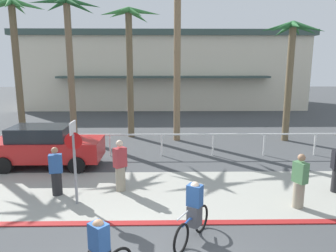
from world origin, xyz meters
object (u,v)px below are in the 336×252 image
Objects in this scene: pedestrian_1 at (299,183)px; palm_tree_3 at (69,35)px; car_red_1 at (46,146)px; cyclist_blue_0 at (194,213)px; palm_tree_5 at (177,6)px; stop_sign_bike_lane at (74,151)px; palm_tree_4 at (130,42)px; pedestrian_3 at (56,173)px; palm_tree_2 at (14,33)px; pedestrian_0 at (120,168)px; palm_tree_6 at (291,51)px.

palm_tree_3 is at bearing 134.96° from pedestrian_1.
car_red_1 reaches higher than cyclist_blue_0.
palm_tree_5 is at bearing 38.78° from car_red_1.
palm_tree_4 reaches higher than stop_sign_bike_lane.
pedestrian_1 reaches higher than pedestrian_3.
pedestrian_3 is at bearing -60.65° from palm_tree_2.
palm_tree_4 is (6.06, 0.35, -0.44)m from palm_tree_2.
car_red_1 is at bearing 114.81° from pedestrian_3.
palm_tree_3 reaches higher than palm_tree_4.
palm_tree_5 is at bearing 60.60° from pedestrian_3.
palm_tree_5 is at bearing 67.49° from stop_sign_bike_lane.
stop_sign_bike_lane is 0.34× the size of palm_tree_3.
palm_tree_3 is at bearing 1.59° from palm_tree_2.
pedestrian_0 is at bearing 39.94° from stop_sign_bike_lane.
cyclist_blue_0 is (5.53, -5.67, -0.18)m from car_red_1.
pedestrian_0 reaches higher than cyclist_blue_0.
palm_tree_2 is 11.11m from pedestrian_0.
pedestrian_3 is (-1.62, -8.24, -4.58)m from palm_tree_4.
stop_sign_bike_lane is at bearing -40.56° from pedestrian_3.
pedestrian_0 is 1.06× the size of pedestrian_1.
stop_sign_bike_lane is 1.79m from pedestrian_0.
pedestrian_1 is at bearing -3.02° from stop_sign_bike_lane.
palm_tree_5 is 6.39× the size of cyclist_blue_0.
palm_tree_2 is 15.67m from pedestrian_1.
palm_tree_6 is at bearing 40.21° from pedestrian_0.
palm_tree_4 is 9.13m from pedestrian_0.
palm_tree_2 reaches higher than pedestrian_0.
palm_tree_2 is 1.71× the size of car_red_1.
cyclist_blue_0 is at bearing -76.95° from palm_tree_4.
palm_tree_2 is (-5.25, 8.58, 4.09)m from stop_sign_bike_lane.
stop_sign_bike_lane is 1.54× the size of pedestrian_1.
palm_tree_5 reaches higher than palm_tree_2.
cyclist_blue_0 is (8.60, -10.60, -5.07)m from palm_tree_2.
pedestrian_0 is (0.39, -7.93, -4.50)m from palm_tree_4.
stop_sign_bike_lane is 9.68m from palm_tree_4.
car_red_1 is at bearing -58.10° from palm_tree_2.
palm_tree_5 is at bearing 177.65° from palm_tree_6.
palm_tree_5 reaches higher than cyclist_blue_0.
cyclist_blue_0 is (-0.01, -10.12, -6.37)m from palm_tree_5.
palm_tree_6 reaches higher than pedestrian_3.
pedestrian_3 is (-7.43, 1.05, -0.03)m from pedestrian_1.
palm_tree_5 reaches higher than pedestrian_0.
palm_tree_2 is 7.59m from car_red_1.
palm_tree_3 reaches higher than cyclist_blue_0.
palm_tree_6 is at bearing 58.87° from cyclist_blue_0.
pedestrian_1 is (3.25, -8.46, -6.30)m from palm_tree_5.
palm_tree_2 reaches higher than car_red_1.
palm_tree_6 is (5.95, -0.24, -2.28)m from palm_tree_5.
car_red_1 is at bearing 134.30° from cyclist_blue_0.
palm_tree_4 is (0.81, 8.94, 3.64)m from stop_sign_bike_lane.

